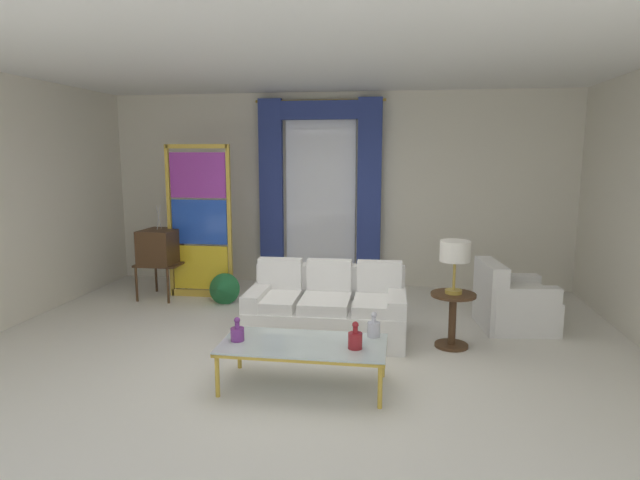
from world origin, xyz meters
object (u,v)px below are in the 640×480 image
Objects in this scene: vintage_tv at (160,248)px; round_side_table at (453,315)px; bottle_blue_decanter at (237,333)px; peacock_figurine at (222,290)px; coffee_table at (304,346)px; bottle_amber_squat at (355,339)px; stained_glass_divider at (199,225)px; bottle_crystal_tall at (374,328)px; couch_white_long at (327,310)px; table_lamp_brass at (455,254)px; armchair_white at (511,304)px.

round_side_table is (3.99, -1.42, -0.37)m from vintage_tv.
peacock_figurine is at bearing 112.19° from bottle_blue_decanter.
coffee_table is 2.87m from peacock_figurine.
bottle_amber_squat is (1.06, -0.04, 0.01)m from bottle_blue_decanter.
vintage_tv is 2.26× the size of round_side_table.
stained_glass_divider is at bearing 117.00° from bottle_blue_decanter.
round_side_table is (1.40, 1.22, -0.02)m from coffee_table.
bottle_crystal_tall is 3.99m from vintage_tv.
vintage_tv reaches higher than peacock_figurine.
bottle_amber_squat is 3.82m from stained_glass_divider.
coffee_table is (-0.03, -1.35, 0.07)m from couch_white_long.
vintage_tv is 4.25m from table_lamp_brass.
coffee_table is 0.67× the size of stained_glass_divider.
vintage_tv reaches higher than bottle_blue_decanter.
peacock_figurine is at bearing 158.79° from round_side_table.
vintage_tv reaches higher than coffee_table.
round_side_table is at bearing -19.64° from vintage_tv.
coffee_table is 6.27× the size of bottle_crystal_tall.
bottle_amber_squat is at bearing -41.70° from vintage_tv.
stained_glass_divider is (-1.43, 2.81, 0.57)m from bottle_blue_decanter.
couch_white_long is 1.56m from table_lamp_brass.
bottle_crystal_tall is 2.33m from armchair_white.
coffee_table is at bearing -138.91° from table_lamp_brass.
vintage_tv reaches higher than bottle_crystal_tall.
peacock_figurine is (1.00, -0.26, -0.51)m from vintage_tv.
table_lamp_brass is at bearing -5.35° from couch_white_long.
stained_glass_divider reaches higher than table_lamp_brass.
stained_glass_divider reaches higher than couch_white_long.
bottle_blue_decanter is at bearing -166.30° from bottle_crystal_tall.
bottle_crystal_tall is 0.17× the size of vintage_tv.
bottle_blue_decanter is 0.10× the size of stained_glass_divider.
bottle_crystal_tall is at bearing -44.12° from peacock_figurine.
armchair_white is at bearing 45.73° from table_lamp_brass.
round_side_table is (0.94, 1.29, -0.14)m from bottle_amber_squat.
armchair_white reaches higher than coffee_table.
stained_glass_divider is at bearing 155.73° from round_side_table.
bottle_blue_decanter is at bearing -114.15° from couch_white_long.
vintage_tv reaches higher than bottle_amber_squat.
bottle_amber_squat is 0.42× the size of table_lamp_brass.
bottle_blue_decanter is 0.24× the size of armchair_white.
couch_white_long is at bearing 174.65° from table_lamp_brass.
table_lamp_brass is (1.38, -0.13, 0.72)m from couch_white_long.
round_side_table is at bearing 32.18° from bottle_blue_decanter.
stained_glass_divider is at bearing 155.73° from table_lamp_brass.
stained_glass_divider reaches higher than armchair_white.
bottle_crystal_tall is 0.36m from bottle_amber_squat.
table_lamp_brass is (0.80, 0.97, 0.54)m from bottle_crystal_tall.
vintage_tv reaches higher than table_lamp_brass.
bottle_crystal_tall is at bearing 13.70° from bottle_blue_decanter.
bottle_crystal_tall is at bearing -131.71° from armchair_white.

